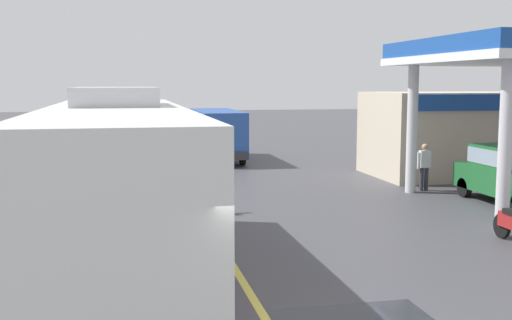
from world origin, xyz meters
TOP-DOWN VIEW (x-y plane):
  - ground at (0.00, 20.00)m, footprint 120.00×120.00m
  - lane_divider_stripe at (0.00, 15.00)m, footprint 0.16×50.00m
  - coach_bus_main at (-2.30, 4.53)m, footprint 2.60×11.04m
  - gas_station_roadside at (11.23, 14.13)m, footprint 9.10×11.95m
  - car_at_pump at (9.65, 10.03)m, footprint 1.70×4.20m
  - minibus_opposing_lane at (2.33, 23.12)m, footprint 2.04×6.13m
  - pedestrian_near_pump at (8.16, 12.88)m, footprint 0.55×0.22m

SIDE VIEW (x-z plane):
  - ground at x=0.00m, z-range 0.00..0.00m
  - lane_divider_stripe at x=0.00m, z-range 0.00..0.01m
  - pedestrian_near_pump at x=8.16m, z-range 0.10..1.76m
  - car_at_pump at x=9.65m, z-range 0.10..1.92m
  - minibus_opposing_lane at x=2.33m, z-range 0.25..2.69m
  - coach_bus_main at x=-2.30m, z-range -0.12..3.56m
  - gas_station_roadside at x=11.23m, z-range 0.08..5.18m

